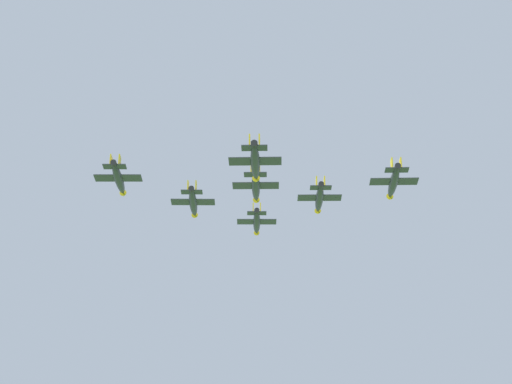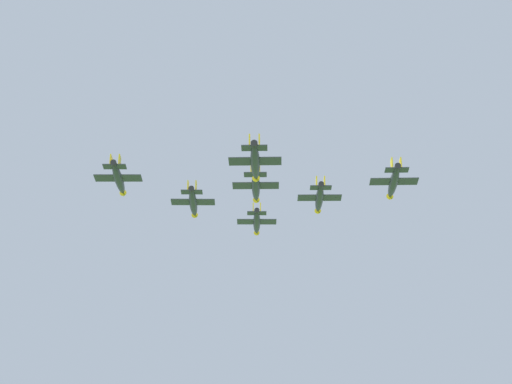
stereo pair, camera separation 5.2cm
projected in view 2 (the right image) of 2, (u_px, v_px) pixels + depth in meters
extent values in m
ellipsoid|color=#2D3338|center=(257.00, 222.00, 227.92)|extent=(13.10, 8.34, 1.80)
cone|color=gold|center=(257.00, 234.00, 234.97)|extent=(2.31, 2.21, 1.53)
ellipsoid|color=#334751|center=(257.00, 225.00, 230.99)|extent=(2.75, 2.34, 1.05)
cube|color=#2D3338|center=(257.00, 222.00, 227.25)|extent=(7.63, 10.28, 0.18)
cube|color=gold|center=(239.00, 222.00, 227.25)|extent=(2.85, 2.00, 0.22)
cube|color=gold|center=(274.00, 222.00, 227.28)|extent=(2.85, 2.00, 0.22)
cube|color=#2D3338|center=(257.00, 213.00, 222.60)|extent=(4.24, 5.26, 0.18)
cube|color=gold|center=(253.00, 209.00, 223.41)|extent=(1.86, 1.18, 2.60)
cube|color=gold|center=(260.00, 209.00, 223.41)|extent=(1.86, 1.18, 2.60)
cylinder|color=black|center=(257.00, 211.00, 221.23)|extent=(1.48, 1.58, 1.26)
ellipsoid|color=#2D3338|center=(193.00, 203.00, 211.06)|extent=(13.56, 8.53, 1.86)
cone|color=gold|center=(195.00, 216.00, 218.34)|extent=(2.38, 2.27, 1.58)
ellipsoid|color=#334751|center=(194.00, 206.00, 214.22)|extent=(2.84, 2.40, 1.08)
cube|color=#2D3338|center=(193.00, 202.00, 210.36)|extent=(7.82, 10.63, 0.19)
cube|color=gold|center=(173.00, 202.00, 210.34)|extent=(2.95, 2.05, 0.22)
cube|color=gold|center=(213.00, 202.00, 210.42)|extent=(2.95, 2.05, 0.22)
cube|color=#2D3338|center=(192.00, 192.00, 205.57)|extent=(4.36, 5.43, 0.19)
cube|color=gold|center=(188.00, 187.00, 206.39)|extent=(1.93, 1.20, 2.68)
cube|color=gold|center=(196.00, 187.00, 206.41)|extent=(1.93, 1.20, 2.68)
cylinder|color=black|center=(191.00, 189.00, 204.15)|extent=(1.53, 1.63, 1.30)
ellipsoid|color=#2D3338|center=(319.00, 199.00, 211.30)|extent=(13.48, 8.79, 1.86)
cone|color=gold|center=(318.00, 212.00, 218.60)|extent=(2.40, 2.30, 1.58)
ellipsoid|color=#334751|center=(319.00, 202.00, 214.48)|extent=(2.85, 2.44, 1.08)
cube|color=#2D3338|center=(320.00, 198.00, 210.60)|extent=(8.00, 10.61, 0.19)
cube|color=gold|center=(300.00, 198.00, 210.67)|extent=(2.94, 2.10, 0.22)
cube|color=gold|center=(339.00, 197.00, 210.58)|extent=(2.94, 2.10, 0.22)
cube|color=#2D3338|center=(321.00, 188.00, 205.80)|extent=(4.43, 5.43, 0.19)
cube|color=gold|center=(317.00, 183.00, 206.64)|extent=(1.92, 1.24, 2.69)
cube|color=gold|center=(325.00, 183.00, 206.62)|extent=(1.92, 1.24, 2.69)
cylinder|color=black|center=(321.00, 185.00, 204.38)|extent=(1.54, 1.64, 1.30)
ellipsoid|color=#2D3338|center=(119.00, 179.00, 194.28)|extent=(13.44, 8.62, 1.85)
cone|color=gold|center=(124.00, 195.00, 201.53)|extent=(2.38, 2.27, 1.57)
ellipsoid|color=#334751|center=(121.00, 182.00, 197.44)|extent=(2.83, 2.41, 1.08)
cube|color=#2D3338|center=(118.00, 178.00, 193.59)|extent=(7.87, 10.56, 0.18)
cube|color=gold|center=(97.00, 178.00, 193.61)|extent=(2.93, 2.07, 0.22)
cube|color=gold|center=(139.00, 178.00, 193.61)|extent=(2.93, 2.07, 0.22)
cube|color=#2D3338|center=(115.00, 167.00, 188.82)|extent=(4.37, 5.40, 0.18)
cube|color=gold|center=(111.00, 162.00, 189.64)|extent=(1.91, 1.22, 2.67)
cube|color=gold|center=(120.00, 162.00, 189.64)|extent=(1.91, 1.22, 2.67)
cylinder|color=black|center=(114.00, 163.00, 187.40)|extent=(1.53, 1.63, 1.29)
ellipsoid|color=#2D3338|center=(393.00, 182.00, 193.48)|extent=(13.45, 9.00, 1.87)
cone|color=gold|center=(389.00, 198.00, 200.81)|extent=(2.42, 2.32, 1.59)
ellipsoid|color=#334751|center=(392.00, 186.00, 196.67)|extent=(2.86, 2.47, 1.09)
cube|color=#2D3338|center=(394.00, 181.00, 192.78)|extent=(8.14, 10.62, 0.19)
cube|color=gold|center=(372.00, 181.00, 192.91)|extent=(2.94, 2.15, 0.22)
cube|color=gold|center=(416.00, 181.00, 192.69)|extent=(2.94, 2.15, 0.22)
cube|color=#2D3338|center=(397.00, 170.00, 187.96)|extent=(4.50, 5.45, 0.19)
cube|color=gold|center=(392.00, 165.00, 188.81)|extent=(1.91, 1.27, 2.70)
cube|color=gold|center=(401.00, 165.00, 188.77)|extent=(1.91, 1.27, 2.70)
cylinder|color=black|center=(398.00, 167.00, 186.53)|extent=(1.56, 1.65, 1.31)
ellipsoid|color=#2D3338|center=(256.00, 187.00, 193.29)|extent=(13.03, 8.58, 1.80)
cone|color=gold|center=(256.00, 201.00, 200.36)|extent=(2.33, 2.23, 1.53)
ellipsoid|color=#334751|center=(256.00, 190.00, 196.36)|extent=(2.76, 2.37, 1.05)
cube|color=#2D3338|center=(256.00, 186.00, 192.61)|extent=(7.78, 10.27, 0.18)
cube|color=gold|center=(235.00, 186.00, 192.70)|extent=(2.85, 2.05, 0.22)
cube|color=gold|center=(277.00, 185.00, 192.57)|extent=(2.85, 2.05, 0.22)
cube|color=#2D3338|center=(255.00, 175.00, 187.96)|extent=(4.31, 5.26, 0.18)
cube|color=gold|center=(251.00, 170.00, 188.78)|extent=(1.85, 1.21, 2.60)
cube|color=gold|center=(260.00, 170.00, 188.75)|extent=(1.85, 1.21, 2.60)
cylinder|color=black|center=(255.00, 171.00, 186.58)|extent=(1.50, 1.59, 1.26)
ellipsoid|color=#2D3338|center=(255.00, 162.00, 176.06)|extent=(13.48, 8.99, 1.87)
cone|color=gold|center=(256.00, 180.00, 183.39)|extent=(2.42, 2.32, 1.59)
ellipsoid|color=#334751|center=(256.00, 167.00, 179.25)|extent=(2.86, 2.47, 1.09)
cube|color=#2D3338|center=(255.00, 161.00, 175.36)|extent=(8.13, 10.64, 0.19)
cube|color=gold|center=(231.00, 161.00, 175.47)|extent=(2.95, 2.14, 0.22)
cube|color=gold|center=(279.00, 161.00, 175.28)|extent=(2.95, 2.14, 0.22)
cube|color=#2D3338|center=(254.00, 148.00, 170.53)|extent=(4.50, 5.46, 0.19)
cube|color=gold|center=(250.00, 142.00, 171.38)|extent=(1.92, 1.27, 2.70)
cube|color=gold|center=(259.00, 142.00, 171.34)|extent=(1.92, 1.27, 2.70)
cylinder|color=black|center=(254.00, 144.00, 169.10)|extent=(1.56, 1.66, 1.31)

